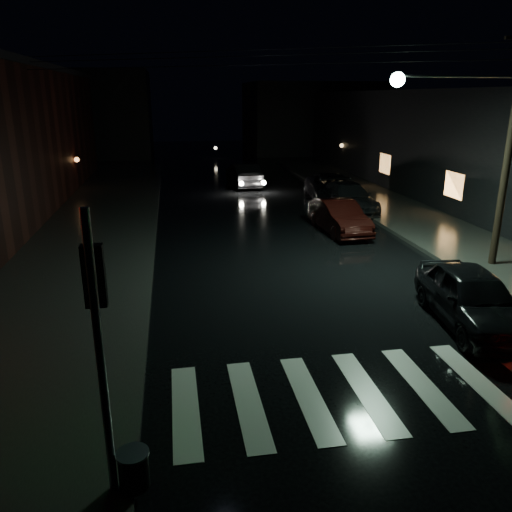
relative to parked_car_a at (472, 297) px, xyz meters
name	(u,v)px	position (x,y,z in m)	size (l,w,h in m)	color
ground	(253,419)	(-6.17, -3.00, -0.74)	(120.00, 120.00, 0.00)	black
sidewalk_left	(86,232)	(-11.17, 11.00, -0.67)	(6.00, 44.00, 0.15)	#282826
sidewalk_right	(412,218)	(3.83, 11.00, -0.67)	(4.00, 44.00, 0.15)	#282826
building_right	(501,146)	(10.83, 15.00, 2.26)	(10.00, 40.00, 6.00)	black
building_far_left	(77,114)	(-16.17, 42.00, 3.26)	(14.00, 10.00, 8.00)	black
building_far_right	(315,117)	(7.83, 42.00, 2.76)	(14.00, 10.00, 7.00)	black
crosswalk	(395,388)	(-3.17, -2.50, -0.74)	(9.00, 3.00, 0.01)	beige
signal_pole_corner	(118,404)	(-8.31, -4.46, 0.80)	(0.68, 0.61, 4.20)	slate
utility_pole	(493,131)	(2.66, 4.00, 3.85)	(4.92, 0.44, 8.00)	black
parked_car_a	(472,297)	(0.00, 0.00, 0.00)	(1.76, 4.37, 1.49)	black
parked_car_b	(339,217)	(-0.37, 9.34, -0.05)	(1.47, 4.20, 1.38)	black
parked_car_c	(348,197)	(1.43, 13.26, -0.03)	(2.01, 4.95, 1.44)	black
parked_car_d	(332,188)	(1.43, 15.92, 0.00)	(2.47, 5.35, 1.49)	black
oncoming_car	(243,175)	(-2.77, 21.48, 0.01)	(1.60, 4.58, 1.51)	black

